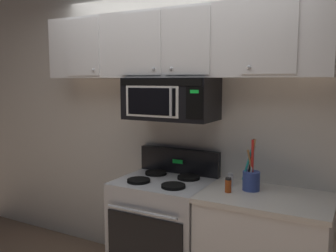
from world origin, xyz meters
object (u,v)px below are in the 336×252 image
at_px(salt_shaker, 230,180).
at_px(spice_jar, 228,185).
at_px(over_range_microwave, 171,99).
at_px(utensil_crock_blue, 251,178).
at_px(stove_range, 164,230).

xyz_separation_m(salt_shaker, spice_jar, (0.04, -0.17, 0.00)).
bearing_deg(over_range_microwave, utensil_crock_blue, -3.34).
height_order(stove_range, over_range_microwave, over_range_microwave).
bearing_deg(stove_range, over_range_microwave, 90.14).
bearing_deg(salt_shaker, stove_range, -168.60).
height_order(stove_range, utensil_crock_blue, utensil_crock_blue).
distance_m(stove_range, spice_jar, 0.76).
xyz_separation_m(utensil_crock_blue, spice_jar, (-0.14, -0.13, -0.04)).
distance_m(over_range_microwave, utensil_crock_blue, 0.92).
bearing_deg(over_range_microwave, stove_range, -89.86).
relative_size(over_range_microwave, spice_jar, 6.81).
bearing_deg(salt_shaker, utensil_crock_blue, -10.88).
xyz_separation_m(stove_range, utensil_crock_blue, (0.71, 0.07, 0.53)).
xyz_separation_m(stove_range, over_range_microwave, (-0.00, 0.12, 1.11)).
height_order(over_range_microwave, spice_jar, over_range_microwave).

